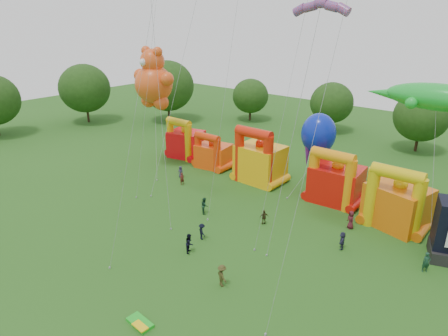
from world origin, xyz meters
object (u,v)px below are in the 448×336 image
Objects in this scene: gecko_kite at (435,145)px; spectator_4 at (264,217)px; teddy_bear_kite at (154,105)px; spectator_0 at (181,172)px; bouncy_castle_0 at (185,142)px; bouncy_castle_2 at (259,161)px; octopus_kite at (317,141)px.

gecko_kite is 9.00× the size of spectator_4.
teddy_bear_kite is 9.41m from spectator_0.
bouncy_castle_2 is (14.09, -0.71, 0.45)m from bouncy_castle_0.
gecko_kite reaches higher than spectator_0.
bouncy_castle_2 is 15.55m from teddy_bear_kite.
octopus_kite is at bearing 7.67° from bouncy_castle_0.
bouncy_castle_0 is at bearing -77.27° from spectator_4.
spectator_4 is (7.05, -9.02, -2.00)m from bouncy_castle_2.
spectator_4 reaches higher than spectator_0.
bouncy_castle_2 reaches higher than bouncy_castle_0.
bouncy_castle_0 reaches higher than spectator_0.
spectator_4 is (1.01, -12.44, -5.02)m from octopus_kite.
gecko_kite reaches higher than octopus_kite.
spectator_0 is at bearing 1.39° from teddy_bear_kite.
octopus_kite is (19.07, 9.08, -3.31)m from teddy_bear_kite.
bouncy_castle_0 is 23.32m from spectator_4.
spectator_0 is (-28.14, -6.72, -7.82)m from gecko_kite.
teddy_bear_kite is at bearing -168.14° from gecko_kite.
teddy_bear_kite is at bearing -62.06° from spectator_4.
teddy_bear_kite is 21.38m from octopus_kite.
teddy_bear_kite is 10.42× the size of spectator_4.
bouncy_castle_0 is at bearing -179.23° from gecko_kite.
bouncy_castle_0 is 8.42m from spectator_0.
bouncy_castle_2 reaches higher than spectator_0.
octopus_kite is at bearing 25.47° from teddy_bear_kite.
gecko_kite reaches higher than spectator_4.
spectator_4 is (20.07, -3.36, -8.32)m from teddy_bear_kite.
bouncy_castle_2 is at bearing 10.90° from spectator_0.
octopus_kite reaches higher than bouncy_castle_0.
bouncy_castle_2 is 7.57m from octopus_kite.
teddy_bear_kite is 1.16× the size of gecko_kite.
bouncy_castle_0 is at bearing 177.12° from bouncy_castle_2.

